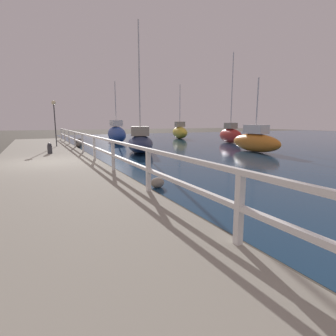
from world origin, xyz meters
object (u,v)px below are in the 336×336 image
(sailboat_navy, at_px, (140,142))
(sailboat_orange, at_px, (255,141))
(mooring_bollard, at_px, (50,148))
(sailboat_yellow, at_px, (180,132))
(sailboat_blue, at_px, (116,134))
(dock_lamp, at_px, (54,111))
(sailboat_red, at_px, (230,134))

(sailboat_navy, bearing_deg, sailboat_orange, -4.64)
(sailboat_navy, bearing_deg, mooring_bollard, -154.06)
(sailboat_yellow, bearing_deg, sailboat_navy, -114.90)
(sailboat_yellow, bearing_deg, mooring_bollard, -126.72)
(sailboat_orange, bearing_deg, sailboat_yellow, 83.85)
(sailboat_orange, distance_m, sailboat_navy, 7.56)
(sailboat_orange, relative_size, sailboat_blue, 0.83)
(dock_lamp, relative_size, sailboat_blue, 0.56)
(sailboat_orange, height_order, sailboat_navy, sailboat_navy)
(sailboat_orange, relative_size, sailboat_yellow, 0.75)
(sailboat_yellow, bearing_deg, dock_lamp, -137.93)
(sailboat_red, xyz_separation_m, sailboat_yellow, (-0.86, 8.13, -0.00))
(dock_lamp, xyz_separation_m, sailboat_yellow, (14.23, 7.41, -1.90))
(sailboat_orange, xyz_separation_m, sailboat_yellow, (2.64, 14.76, 0.08))
(sailboat_navy, xyz_separation_m, sailboat_blue, (0.88, 8.60, 0.21))
(dock_lamp, distance_m, sailboat_red, 15.23)
(mooring_bollard, xyz_separation_m, dock_lamp, (0.67, 4.54, 2.17))
(dock_lamp, height_order, sailboat_red, sailboat_red)
(dock_lamp, bearing_deg, sailboat_yellow, 27.52)
(sailboat_orange, relative_size, sailboat_navy, 0.58)
(mooring_bollard, height_order, sailboat_red, sailboat_red)
(dock_lamp, distance_m, sailboat_orange, 13.87)
(sailboat_orange, height_order, sailboat_red, sailboat_red)
(sailboat_blue, relative_size, sailboat_yellow, 0.90)
(sailboat_blue, bearing_deg, sailboat_yellow, 20.35)
(sailboat_yellow, bearing_deg, sailboat_blue, -146.86)
(dock_lamp, relative_size, sailboat_yellow, 0.51)
(sailboat_red, height_order, sailboat_yellow, sailboat_red)
(sailboat_orange, distance_m, sailboat_blue, 13.28)
(dock_lamp, height_order, sailboat_yellow, sailboat_yellow)
(sailboat_orange, xyz_separation_m, sailboat_navy, (-6.81, 3.28, -0.06))
(sailboat_red, bearing_deg, sailboat_navy, -148.22)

